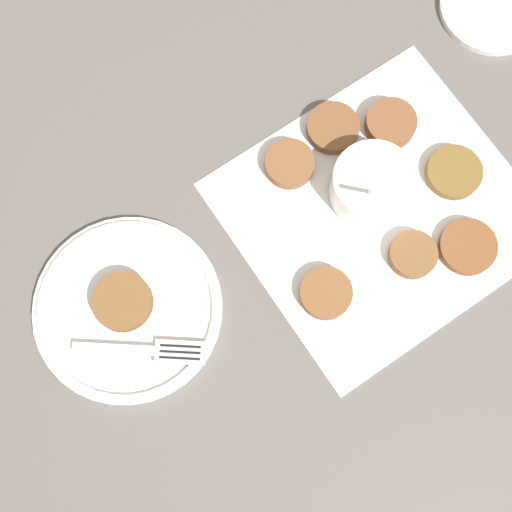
% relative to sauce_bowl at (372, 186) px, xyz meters
% --- Properties ---
extents(ground_plane, '(4.00, 4.00, 0.00)m').
position_rel_sauce_bowl_xyz_m(ground_plane, '(0.01, -0.05, -0.03)').
color(ground_plane, '#605B56').
extents(napkin, '(0.38, 0.35, 0.00)m').
position_rel_sauce_bowl_xyz_m(napkin, '(-0.01, -0.03, -0.03)').
color(napkin, white).
rests_on(napkin, ground_plane).
extents(sauce_bowl, '(0.11, 0.10, 0.11)m').
position_rel_sauce_bowl_xyz_m(sauce_bowl, '(0.00, 0.00, 0.00)').
color(sauce_bowl, white).
rests_on(sauce_bowl, napkin).
extents(fritter_0, '(0.07, 0.07, 0.01)m').
position_rel_sauce_bowl_xyz_m(fritter_0, '(0.10, -0.05, -0.02)').
color(fritter_0, brown).
rests_on(fritter_0, napkin).
extents(fritter_1, '(0.06, 0.06, 0.02)m').
position_rel_sauce_bowl_xyz_m(fritter_1, '(-0.01, -0.10, -0.02)').
color(fritter_1, brown).
rests_on(fritter_1, napkin).
extents(fritter_2, '(0.07, 0.07, 0.02)m').
position_rel_sauce_bowl_xyz_m(fritter_2, '(-0.13, -0.07, -0.02)').
color(fritter_2, brown).
rests_on(fritter_2, napkin).
extents(fritter_3, '(0.07, 0.07, 0.02)m').
position_rel_sauce_bowl_xyz_m(fritter_3, '(0.08, 0.05, -0.01)').
color(fritter_3, brown).
rests_on(fritter_3, napkin).
extents(fritter_4, '(0.07, 0.07, 0.01)m').
position_rel_sauce_bowl_xyz_m(fritter_4, '(0.05, -0.13, -0.02)').
color(fritter_4, brown).
rests_on(fritter_4, napkin).
extents(fritter_5, '(0.06, 0.06, 0.02)m').
position_rel_sauce_bowl_xyz_m(fritter_5, '(-0.06, 0.09, -0.02)').
color(fritter_5, brown).
rests_on(fritter_5, napkin).
extents(fritter_6, '(0.07, 0.07, 0.02)m').
position_rel_sauce_bowl_xyz_m(fritter_6, '(0.02, 0.10, -0.02)').
color(fritter_6, brown).
rests_on(fritter_6, napkin).
extents(serving_plate, '(0.24, 0.24, 0.02)m').
position_rel_sauce_bowl_xyz_m(serving_plate, '(-0.33, 0.07, -0.02)').
color(serving_plate, white).
rests_on(serving_plate, ground_plane).
extents(fritter_on_plate, '(0.07, 0.07, 0.02)m').
position_rel_sauce_bowl_xyz_m(fritter_on_plate, '(-0.33, 0.07, -0.00)').
color(fritter_on_plate, brown).
rests_on(fritter_on_plate, serving_plate).
extents(fork, '(0.14, 0.12, 0.00)m').
position_rel_sauce_bowl_xyz_m(fork, '(-0.34, 0.00, -0.01)').
color(fork, silver).
rests_on(fork, serving_plate).
extents(extra_saucer, '(0.15, 0.15, 0.01)m').
position_rel_sauce_bowl_xyz_m(extra_saucer, '(0.31, 0.10, -0.02)').
color(extra_saucer, white).
rests_on(extra_saucer, ground_plane).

